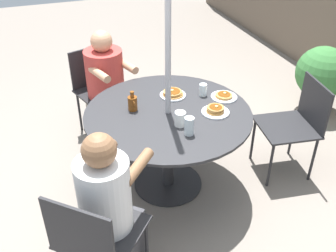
% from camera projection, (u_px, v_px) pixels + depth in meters
% --- Properties ---
extents(ground_plane, '(12.00, 12.00, 0.00)m').
position_uv_depth(ground_plane, '(168.00, 183.00, 3.45)').
color(ground_plane, gray).
extents(patio_table, '(1.31, 1.31, 0.73)m').
position_uv_depth(patio_table, '(168.00, 126.00, 3.12)').
color(patio_table, '#28282B').
rests_on(patio_table, ground).
extents(umbrella_pole, '(0.04, 0.04, 2.42)m').
position_uv_depth(umbrella_pole, '(168.00, 55.00, 2.78)').
color(umbrella_pole, '#ADADB2').
rests_on(umbrella_pole, ground).
extents(patio_chair_north, '(0.65, 0.65, 0.86)m').
position_uv_depth(patio_chair_north, '(95.00, 236.00, 2.30)').
color(patio_chair_north, '#232326').
rests_on(patio_chair_north, ground).
extents(diner_north, '(0.56, 0.55, 1.14)m').
position_uv_depth(diner_north, '(109.00, 214.00, 2.43)').
color(diner_north, '#3D3D42').
rests_on(diner_north, ground).
extents(patio_chair_east, '(0.52, 0.52, 0.86)m').
position_uv_depth(patio_chair_east, '(296.00, 121.00, 3.35)').
color(patio_chair_east, '#232326').
rests_on(patio_chair_east, ground).
extents(patio_chair_south, '(0.58, 0.58, 0.86)m').
position_uv_depth(patio_chair_south, '(99.00, 85.00, 3.91)').
color(patio_chair_south, '#232326').
rests_on(patio_chair_south, ground).
extents(diner_south, '(0.54, 0.48, 1.11)m').
position_uv_depth(diner_south, '(108.00, 92.00, 3.80)').
color(diner_south, gray).
rests_on(diner_south, ground).
extents(pancake_plate_a, '(0.22, 0.22, 0.06)m').
position_uv_depth(pancake_plate_a, '(215.00, 111.00, 3.02)').
color(pancake_plate_a, white).
rests_on(pancake_plate_a, patio_table).
extents(pancake_plate_b, '(0.22, 0.22, 0.06)m').
position_uv_depth(pancake_plate_b, '(173.00, 94.00, 3.25)').
color(pancake_plate_b, white).
rests_on(pancake_plate_b, patio_table).
extents(pancake_plate_c, '(0.22, 0.22, 0.04)m').
position_uv_depth(pancake_plate_c, '(224.00, 96.00, 3.23)').
color(pancake_plate_c, white).
rests_on(pancake_plate_c, patio_table).
extents(syrup_bottle, '(0.10, 0.07, 0.16)m').
position_uv_depth(syrup_bottle, '(133.00, 103.00, 3.04)').
color(syrup_bottle, brown).
rests_on(syrup_bottle, patio_table).
extents(coffee_cup, '(0.08, 0.08, 0.11)m').
position_uv_depth(coffee_cup, '(180.00, 119.00, 2.86)').
color(coffee_cup, white).
rests_on(coffee_cup, patio_table).
extents(drinking_glass_a, '(0.06, 0.06, 0.10)m').
position_uv_depth(drinking_glass_a, '(203.00, 90.00, 3.24)').
color(drinking_glass_a, silver).
rests_on(drinking_glass_a, patio_table).
extents(drinking_glass_b, '(0.07, 0.07, 0.14)m').
position_uv_depth(drinking_glass_b, '(189.00, 126.00, 2.76)').
color(drinking_glass_b, silver).
rests_on(drinking_glass_b, patio_table).
extents(potted_shrub, '(0.57, 0.57, 0.75)m').
position_uv_depth(potted_shrub, '(322.00, 75.00, 4.26)').
color(potted_shrub, brown).
rests_on(potted_shrub, ground).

